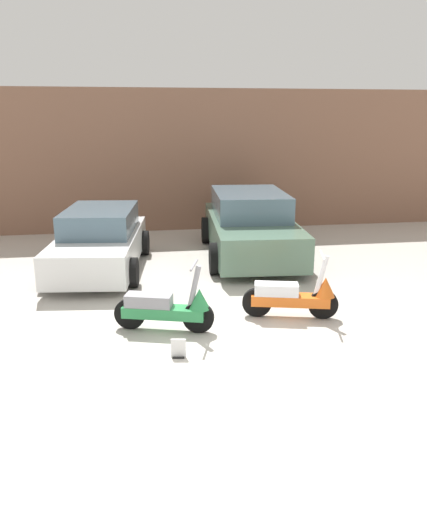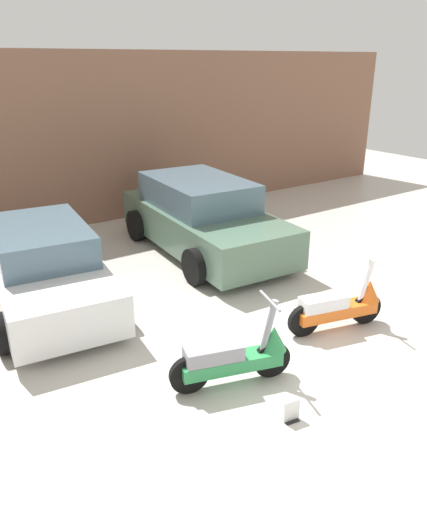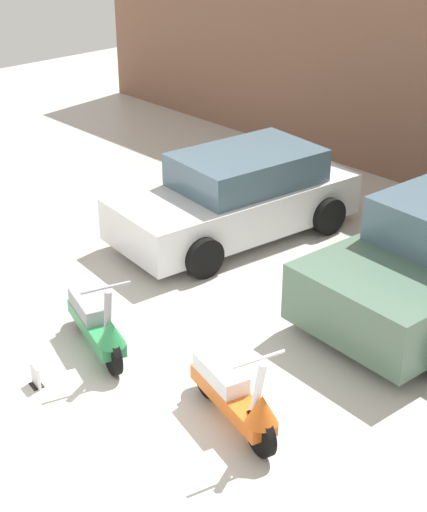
% 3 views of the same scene
% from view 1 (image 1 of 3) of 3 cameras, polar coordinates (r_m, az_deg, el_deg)
% --- Properties ---
extents(ground_plane, '(28.00, 28.00, 0.00)m').
position_cam_1_polar(ground_plane, '(7.39, 2.10, -9.37)').
color(ground_plane, beige).
extents(wall_back, '(19.60, 0.12, 3.88)m').
position_cam_1_polar(wall_back, '(14.16, -3.57, 10.78)').
color(wall_back, '#845B47').
rests_on(wall_back, ground_plane).
extents(scooter_front_left, '(1.49, 0.71, 1.07)m').
position_cam_1_polar(scooter_front_left, '(7.52, -5.23, -5.83)').
color(scooter_front_left, black).
rests_on(scooter_front_left, ground_plane).
extents(scooter_front_right, '(1.50, 0.67, 1.07)m').
position_cam_1_polar(scooter_front_right, '(8.08, 9.24, -4.44)').
color(scooter_front_right, black).
rests_on(scooter_front_right, ground_plane).
extents(car_rear_left, '(2.14, 3.90, 1.27)m').
position_cam_1_polar(car_rear_left, '(10.76, -12.84, 1.70)').
color(car_rear_left, white).
rests_on(car_rear_left, ground_plane).
extents(car_rear_center, '(2.32, 4.43, 1.47)m').
position_cam_1_polar(car_rear_center, '(11.58, 4.22, 3.49)').
color(car_rear_center, '#51705B').
rests_on(car_rear_center, ground_plane).
extents(placard_near_left_scooter, '(0.20, 0.14, 0.26)m').
position_cam_1_polar(placard_near_left_scooter, '(6.82, -4.03, -10.57)').
color(placard_near_left_scooter, black).
rests_on(placard_near_left_scooter, ground_plane).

